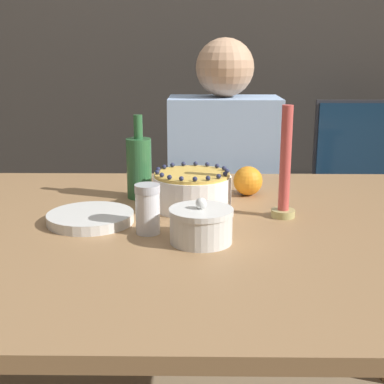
% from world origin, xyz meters
% --- Properties ---
extents(wall_behind, '(8.00, 0.05, 2.60)m').
position_xyz_m(wall_behind, '(0.00, 1.40, 1.30)').
color(wall_behind, '#38332D').
rests_on(wall_behind, ground_plane).
extents(dining_table, '(1.68, 1.10, 0.74)m').
position_xyz_m(dining_table, '(0.00, 0.00, 0.65)').
color(dining_table, '#936D47').
rests_on(dining_table, ground_plane).
extents(cake, '(0.20, 0.20, 0.10)m').
position_xyz_m(cake, '(0.07, 0.15, 0.78)').
color(cake, white).
rests_on(cake, dining_table).
extents(sugar_bowl, '(0.14, 0.14, 0.10)m').
position_xyz_m(sugar_bowl, '(0.10, -0.10, 0.78)').
color(sugar_bowl, silver).
rests_on(sugar_bowl, dining_table).
extents(sugar_shaker, '(0.06, 0.06, 0.11)m').
position_xyz_m(sugar_shaker, '(-0.02, -0.05, 0.80)').
color(sugar_shaker, white).
rests_on(sugar_shaker, dining_table).
extents(plate_stack, '(0.21, 0.21, 0.02)m').
position_xyz_m(plate_stack, '(-0.17, 0.03, 0.75)').
color(plate_stack, silver).
rests_on(plate_stack, dining_table).
extents(candle, '(0.06, 0.06, 0.27)m').
position_xyz_m(candle, '(0.30, 0.08, 0.85)').
color(candle, tan).
rests_on(candle, dining_table).
extents(bottle, '(0.07, 0.07, 0.23)m').
position_xyz_m(bottle, '(-0.07, 0.25, 0.83)').
color(bottle, '#2D6638').
rests_on(bottle, dining_table).
extents(orange_fruit_0, '(0.08, 0.08, 0.08)m').
position_xyz_m(orange_fruit_0, '(0.23, 0.28, 0.78)').
color(orange_fruit_0, orange).
rests_on(orange_fruit_0, dining_table).
extents(person_man_blue_shirt, '(0.40, 0.34, 1.18)m').
position_xyz_m(person_man_blue_shirt, '(0.18, 0.75, 0.51)').
color(person_man_blue_shirt, '#595960').
rests_on(person_man_blue_shirt, ground_plane).
extents(side_cabinet, '(0.70, 0.55, 0.56)m').
position_xyz_m(side_cabinet, '(0.87, 1.08, 0.28)').
color(side_cabinet, '#382D23').
rests_on(side_cabinet, ground_plane).
extents(tv_monitor, '(0.56, 0.10, 0.38)m').
position_xyz_m(tv_monitor, '(0.87, 1.08, 0.75)').
color(tv_monitor, '#2D2D33').
rests_on(tv_monitor, side_cabinet).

